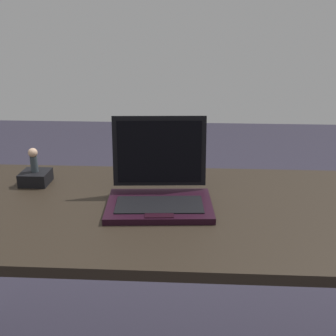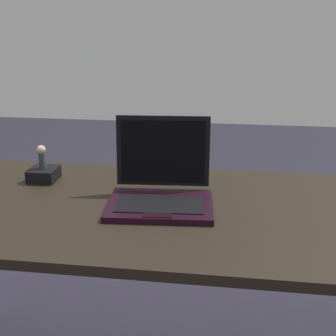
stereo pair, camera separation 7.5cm
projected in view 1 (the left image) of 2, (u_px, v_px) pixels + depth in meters
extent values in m
cube|color=black|center=(175.00, 210.00, 1.16)|extent=(1.76, 0.64, 0.03)
cube|color=black|center=(159.00, 206.00, 1.13)|extent=(0.30, 0.22, 0.02)
cube|color=black|center=(159.00, 205.00, 1.12)|extent=(0.24, 0.13, 0.00)
cube|color=black|center=(159.00, 215.00, 1.06)|extent=(0.08, 0.04, 0.00)
cube|color=black|center=(159.00, 151.00, 1.20)|extent=(0.27, 0.05, 0.20)
cube|color=black|center=(159.00, 152.00, 1.19)|extent=(0.25, 0.04, 0.18)
cube|color=#4CF259|center=(159.00, 161.00, 1.20)|extent=(0.23, 0.02, 0.01)
cube|color=black|center=(36.00, 178.00, 1.30)|extent=(0.09, 0.09, 0.04)
cylinder|color=#2F383D|center=(34.00, 164.00, 1.29)|extent=(0.02, 0.02, 0.05)
sphere|color=tan|center=(33.00, 153.00, 1.28)|extent=(0.03, 0.03, 0.03)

